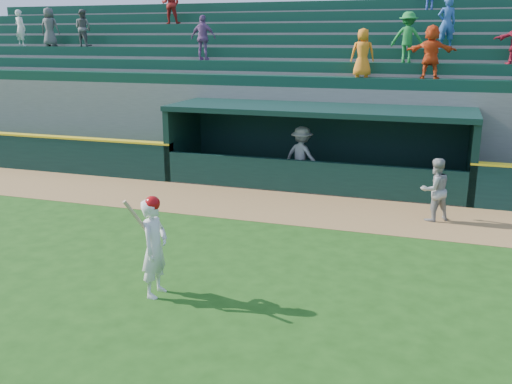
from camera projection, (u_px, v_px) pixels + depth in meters
ground at (230, 276)px, 11.17m from camera, size 120.00×120.00×0.00m
warning_track at (294, 208)px, 15.65m from camera, size 40.00×3.00×0.01m
dugout_player_front at (435, 190)px, 14.38m from camera, size 0.99×0.95×1.62m
dugout_player_inside at (302, 156)px, 17.91m from camera, size 1.36×1.05×1.85m
dugout at (319, 140)px, 18.15m from camera, size 9.40×2.80×2.46m
stands at (345, 94)px, 22.05m from camera, size 34.50×6.25×7.58m
batter_at_plate at (154, 246)px, 10.14m from camera, size 0.55×0.77×1.87m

